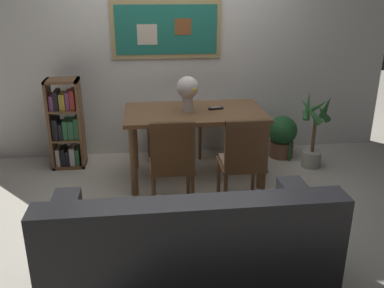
# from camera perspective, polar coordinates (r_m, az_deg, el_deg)

# --- Properties ---
(ground_plane) EXTENTS (12.00, 12.00, 0.00)m
(ground_plane) POSITION_cam_1_polar(r_m,az_deg,el_deg) (4.22, -0.71, -7.08)
(ground_plane) COLOR beige
(wall_back_with_painting) EXTENTS (5.20, 0.14, 2.60)m
(wall_back_with_painting) POSITION_cam_1_polar(r_m,az_deg,el_deg) (5.06, -2.39, 13.16)
(wall_back_with_painting) COLOR silver
(wall_back_with_painting) RESTS_ON ground_plane
(dining_table) EXTENTS (1.44, 0.82, 0.76)m
(dining_table) POSITION_cam_1_polar(r_m,az_deg,el_deg) (4.38, 0.34, 3.18)
(dining_table) COLOR brown
(dining_table) RESTS_ON ground_plane
(dining_chair_far_left) EXTENTS (0.40, 0.41, 0.91)m
(dining_chair_far_left) POSITION_cam_1_polar(r_m,az_deg,el_deg) (5.11, -4.10, 4.40)
(dining_chair_far_left) COLOR brown
(dining_chair_far_left) RESTS_ON ground_plane
(dining_chair_near_right) EXTENTS (0.40, 0.41, 0.91)m
(dining_chair_near_right) POSITION_cam_1_polar(r_m,az_deg,el_deg) (3.76, 6.98, -1.81)
(dining_chair_near_right) COLOR brown
(dining_chair_near_right) RESTS_ON ground_plane
(dining_chair_near_left) EXTENTS (0.40, 0.41, 0.91)m
(dining_chair_near_left) POSITION_cam_1_polar(r_m,az_deg,el_deg) (3.70, -2.72, -2.09)
(dining_chair_near_left) COLOR brown
(dining_chair_near_left) RESTS_ON ground_plane
(dining_chair_far_right) EXTENTS (0.40, 0.41, 0.91)m
(dining_chair_far_right) POSITION_cam_1_polar(r_m,az_deg,el_deg) (5.17, 2.61, 4.62)
(dining_chair_far_right) COLOR brown
(dining_chair_far_right) RESTS_ON ground_plane
(leather_couch) EXTENTS (1.80, 0.84, 0.84)m
(leather_couch) POSITION_cam_1_polar(r_m,az_deg,el_deg) (2.86, -0.61, -14.75)
(leather_couch) COLOR black
(leather_couch) RESTS_ON ground_plane
(bookshelf) EXTENTS (0.36, 0.28, 1.02)m
(bookshelf) POSITION_cam_1_polar(r_m,az_deg,el_deg) (4.95, -16.66, 2.34)
(bookshelf) COLOR brown
(bookshelf) RESTS_ON ground_plane
(potted_ivy) EXTENTS (0.35, 0.35, 0.56)m
(potted_ivy) POSITION_cam_1_polar(r_m,az_deg,el_deg) (5.19, 12.12, 1.11)
(potted_ivy) COLOR brown
(potted_ivy) RESTS_ON ground_plane
(potted_palm) EXTENTS (0.45, 0.47, 0.87)m
(potted_palm) POSITION_cam_1_polar(r_m,az_deg,el_deg) (4.94, 16.18, 1.33)
(potted_palm) COLOR #B2ADA3
(potted_palm) RESTS_ON ground_plane
(flower_vase) EXTENTS (0.22, 0.22, 0.36)m
(flower_vase) POSITION_cam_1_polar(r_m,az_deg,el_deg) (4.27, -0.58, 7.35)
(flower_vase) COLOR beige
(flower_vase) RESTS_ON dining_table
(tv_remote) EXTENTS (0.16, 0.07, 0.02)m
(tv_remote) POSITION_cam_1_polar(r_m,az_deg,el_deg) (4.41, 3.23, 4.84)
(tv_remote) COLOR black
(tv_remote) RESTS_ON dining_table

